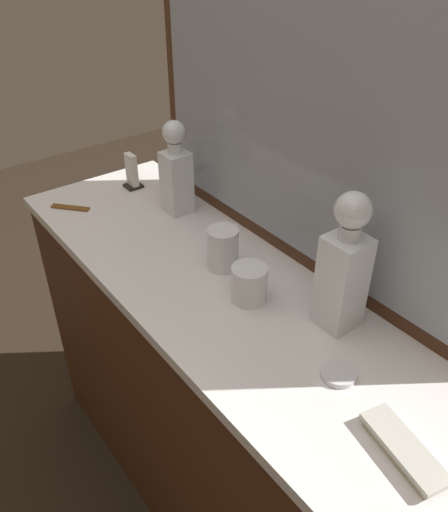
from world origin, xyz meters
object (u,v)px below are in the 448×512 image
Objects in this scene: tortoiseshell_comb at (70,208)px; porcelain_dish at (340,373)px; crystal_decanter_front at (343,275)px; crystal_tumbler_rear at (249,285)px; napkin_holder at (132,174)px; crystal_tumbler_far_right at (223,250)px; silver_brush_right at (404,450)px; crystal_decanter_right at (176,177)px.

porcelain_dish is at bearing 8.83° from tortoiseshell_comb.
crystal_decanter_front is 0.86m from tortoiseshell_comb.
crystal_decanter_front reaches higher than crystal_tumbler_rear.
crystal_decanter_front is 2.82× the size of napkin_holder.
crystal_tumbler_rear is 1.24× the size of porcelain_dish.
crystal_tumbler_far_right is at bearing 167.83° from crystal_tumbler_rear.
napkin_holder is (-0.93, 0.07, 0.04)m from porcelain_dish.
porcelain_dish is (-0.18, 0.05, -0.01)m from silver_brush_right.
tortoiseshell_comb is at bearing -171.17° from porcelain_dish.
crystal_decanter_right is 3.16× the size of crystal_tumbler_rear.
silver_brush_right is at bearing -14.42° from porcelain_dish.
crystal_tumbler_far_right is 0.61m from silver_brush_right.
crystal_decanter_right reaches higher than crystal_tumbler_rear.
napkin_holder is (-0.65, 0.06, 0.01)m from crystal_tumbler_rear.
silver_brush_right is (0.46, -0.06, -0.03)m from crystal_tumbler_rear.
crystal_tumbler_far_right reaches higher than porcelain_dish.
crystal_decanter_front is 0.61m from crystal_decanter_right.
silver_brush_right reaches higher than porcelain_dish.
porcelain_dish is at bearing -44.39° from crystal_decanter_front.
crystal_tumbler_rear is 0.14m from crystal_tumbler_far_right.
crystal_decanter_right is at bearing 170.59° from silver_brush_right.
silver_brush_right is (0.60, -0.08, -0.04)m from crystal_tumbler_far_right.
silver_brush_right is 1.57× the size of napkin_holder.
porcelain_dish is at bearing -5.23° from crystal_tumbler_far_right.
napkin_holder is at bearing 175.56° from porcelain_dish.
crystal_decanter_front is 1.15× the size of crystal_decanter_right.
silver_brush_right is at bearing -27.94° from crystal_decanter_front.
crystal_tumbler_rear is at bearing 13.41° from tortoiseshell_comb.
crystal_decanter_right reaches higher than napkin_holder.
silver_brush_right is at bearing -6.09° from napkin_holder.
napkin_holder is (-0.82, -0.04, -0.08)m from crystal_decanter_front.
crystal_tumbler_far_right is 0.96× the size of napkin_holder.
crystal_tumbler_rear is 0.81× the size of crystal_tumbler_far_right.
crystal_decanter_front is at bearing 135.61° from porcelain_dish.
crystal_decanter_front reaches higher than napkin_holder.
crystal_tumbler_rear reaches higher than tortoiseshell_comb.
tortoiseshell_comb is (-0.50, -0.18, -0.05)m from crystal_tumbler_far_right.
crystal_tumbler_rear is at bearing -5.57° from napkin_holder.
napkin_holder is at bearing 174.43° from crystal_tumbler_rear.
silver_brush_right is at bearing -6.82° from crystal_tumbler_rear.
silver_brush_right reaches higher than tortoiseshell_comb.
napkin_holder is (-1.12, 0.12, 0.03)m from silver_brush_right.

